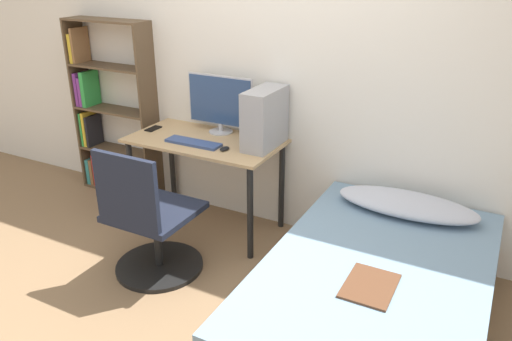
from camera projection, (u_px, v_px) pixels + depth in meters
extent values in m
plane|color=#846647|center=(168.00, 310.00, 3.02)|extent=(14.00, 14.00, 0.00)
cube|color=silver|center=(268.00, 65.00, 3.61)|extent=(8.00, 0.05, 2.50)
cube|color=tan|center=(205.00, 141.00, 3.71)|extent=(1.14, 0.61, 0.02)
cylinder|color=black|center=(132.00, 184.00, 3.86)|extent=(0.04, 0.04, 0.70)
cylinder|color=black|center=(250.00, 213.00, 3.42)|extent=(0.04, 0.04, 0.70)
cylinder|color=black|center=(172.00, 162.00, 4.28)|extent=(0.04, 0.04, 0.70)
cylinder|color=black|center=(282.00, 186.00, 3.83)|extent=(0.04, 0.04, 0.70)
cube|color=brown|center=(83.00, 105.00, 4.45)|extent=(0.02, 0.22, 1.51)
cube|color=brown|center=(150.00, 116.00, 4.13)|extent=(0.02, 0.22, 1.51)
cube|color=brown|center=(124.00, 189.00, 4.59)|extent=(0.74, 0.22, 0.02)
cube|color=brown|center=(120.00, 151.00, 4.44)|extent=(0.74, 0.22, 0.02)
cube|color=brown|center=(115.00, 110.00, 4.29)|extent=(0.74, 0.22, 0.02)
cube|color=brown|center=(110.00, 67.00, 4.15)|extent=(0.74, 0.22, 0.02)
cube|color=brown|center=(105.00, 20.00, 4.00)|extent=(0.74, 0.22, 0.02)
cube|color=teal|center=(95.00, 169.00, 4.68)|extent=(0.04, 0.19, 0.24)
cube|color=brown|center=(98.00, 170.00, 4.66)|extent=(0.03, 0.19, 0.24)
cube|color=red|center=(101.00, 168.00, 4.63)|extent=(0.04, 0.19, 0.30)
cube|color=green|center=(88.00, 128.00, 4.53)|extent=(0.02, 0.19, 0.31)
cube|color=gold|center=(91.00, 128.00, 4.51)|extent=(0.03, 0.19, 0.31)
cube|color=black|center=(94.00, 130.00, 4.50)|extent=(0.02, 0.19, 0.28)
cube|color=#7A338E|center=(83.00, 88.00, 4.38)|extent=(0.03, 0.19, 0.29)
cube|color=#7A338E|center=(87.00, 91.00, 4.37)|extent=(0.03, 0.19, 0.25)
cube|color=green|center=(90.00, 88.00, 4.34)|extent=(0.04, 0.19, 0.30)
cube|color=gold|center=(78.00, 48.00, 4.24)|extent=(0.03, 0.19, 0.24)
cube|color=brown|center=(80.00, 45.00, 4.22)|extent=(0.02, 0.19, 0.29)
cylinder|color=black|center=(160.00, 266.00, 3.43)|extent=(0.59, 0.59, 0.03)
cylinder|color=black|center=(157.00, 240.00, 3.35)|extent=(0.05, 0.05, 0.38)
cube|color=black|center=(155.00, 212.00, 3.27)|extent=(0.52, 0.52, 0.04)
cube|color=black|center=(126.00, 191.00, 2.97)|extent=(0.46, 0.04, 0.46)
cube|color=#4C3D2D|center=(372.00, 318.00, 2.79)|extent=(1.16, 1.86, 0.21)
cube|color=#708EA8|center=(375.00, 284.00, 2.70)|extent=(1.13, 1.82, 0.26)
ellipsoid|color=#B2B7C6|center=(407.00, 204.00, 3.18)|extent=(0.89, 0.36, 0.11)
cube|color=#56331E|center=(370.00, 286.00, 2.47)|extent=(0.24, 0.32, 0.01)
cylinder|color=#B7B7BC|center=(221.00, 132.00, 3.85)|extent=(0.19, 0.19, 0.01)
cylinder|color=#B7B7BC|center=(221.00, 127.00, 3.84)|extent=(0.04, 0.04, 0.06)
cube|color=#B7B7BC|center=(220.00, 101.00, 3.76)|extent=(0.55, 0.01, 0.38)
cube|color=navy|center=(220.00, 101.00, 3.75)|extent=(0.53, 0.01, 0.36)
cube|color=#33477A|center=(193.00, 143.00, 3.61)|extent=(0.43, 0.12, 0.02)
cube|color=#99999E|center=(265.00, 118.00, 3.49)|extent=(0.18, 0.41, 0.42)
ellipsoid|color=black|center=(224.00, 149.00, 3.49)|extent=(0.06, 0.09, 0.02)
cube|color=black|center=(153.00, 129.00, 3.92)|extent=(0.07, 0.14, 0.01)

